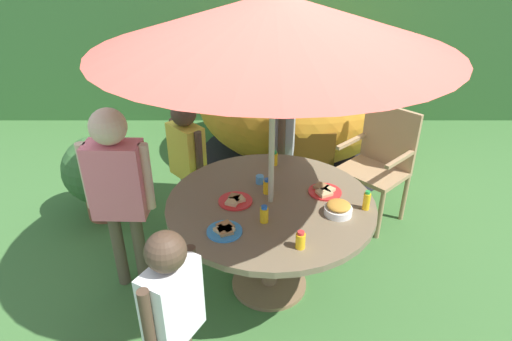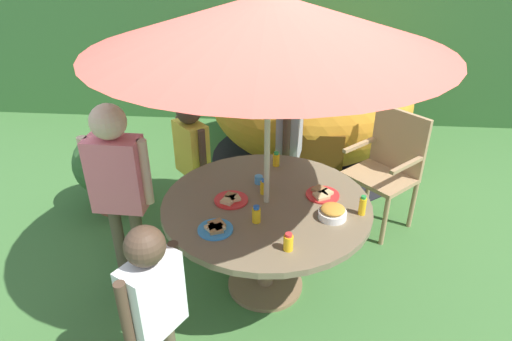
% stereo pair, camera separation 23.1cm
% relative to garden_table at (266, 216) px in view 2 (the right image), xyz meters
% --- Properties ---
extents(ground_plane, '(10.00, 10.00, 0.02)m').
position_rel_garden_table_xyz_m(ground_plane, '(0.00, 0.00, -0.62)').
color(ground_plane, '#3D6B33').
extents(hedge_backdrop, '(9.00, 0.70, 2.16)m').
position_rel_garden_table_xyz_m(hedge_backdrop, '(0.00, 3.50, 0.47)').
color(hedge_backdrop, '#33602D').
rests_on(hedge_backdrop, ground_plane).
extents(garden_table, '(1.37, 1.37, 0.73)m').
position_rel_garden_table_xyz_m(garden_table, '(0.00, 0.00, 0.00)').
color(garden_table, brown).
rests_on(garden_table, ground_plane).
extents(patio_umbrella, '(2.01, 2.01, 2.02)m').
position_rel_garden_table_xyz_m(patio_umbrella, '(0.00, 0.00, 1.25)').
color(patio_umbrella, '#B7AD8C').
rests_on(patio_umbrella, ground_plane).
extents(wooden_chair, '(0.66, 0.67, 1.01)m').
position_rel_garden_table_xyz_m(wooden_chair, '(0.97, 0.93, -0.04)').
color(wooden_chair, tan).
rests_on(wooden_chair, ground_plane).
extents(dome_tent, '(2.21, 2.21, 1.36)m').
position_rel_garden_table_xyz_m(dome_tent, '(0.34, 2.12, 0.06)').
color(dome_tent, orange).
rests_on(dome_tent, ground_plane).
extents(potted_plant, '(0.59, 0.59, 0.77)m').
position_rel_garden_table_xyz_m(potted_plant, '(-1.47, 0.89, -0.17)').
color(potted_plant, brown).
rests_on(potted_plant, ground_plane).
extents(child_in_grey_shirt, '(0.22, 0.43, 1.27)m').
position_rel_garden_table_xyz_m(child_in_grey_shirt, '(0.13, 0.97, 0.20)').
color(child_in_grey_shirt, brown).
rests_on(child_in_grey_shirt, ground_plane).
extents(child_in_yellow_shirt, '(0.33, 0.34, 1.16)m').
position_rel_garden_table_xyz_m(child_in_yellow_shirt, '(-0.65, 0.71, 0.13)').
color(child_in_yellow_shirt, brown).
rests_on(child_in_yellow_shirt, ground_plane).
extents(child_in_pink_shirt, '(0.46, 0.23, 1.36)m').
position_rel_garden_table_xyz_m(child_in_pink_shirt, '(-0.99, 0.03, 0.26)').
color(child_in_pink_shirt, brown).
rests_on(child_in_pink_shirt, ground_plane).
extents(child_in_white_shirt, '(0.29, 0.35, 1.14)m').
position_rel_garden_table_xyz_m(child_in_white_shirt, '(-0.50, -0.89, 0.11)').
color(child_in_white_shirt, brown).
rests_on(child_in_white_shirt, ground_plane).
extents(snack_bowl, '(0.18, 0.18, 0.09)m').
position_rel_garden_table_xyz_m(snack_bowl, '(0.42, -0.15, 0.16)').
color(snack_bowl, white).
rests_on(snack_bowl, garden_table).
extents(plate_near_left, '(0.22, 0.22, 0.03)m').
position_rel_garden_table_xyz_m(plate_near_left, '(-0.23, -0.01, 0.13)').
color(plate_near_left, red).
rests_on(plate_near_left, garden_table).
extents(plate_far_right, '(0.22, 0.22, 0.03)m').
position_rel_garden_table_xyz_m(plate_far_right, '(0.37, 0.10, 0.13)').
color(plate_far_right, red).
rests_on(plate_far_right, garden_table).
extents(plate_center_front, '(0.21, 0.21, 0.03)m').
position_rel_garden_table_xyz_m(plate_center_front, '(-0.28, -0.33, 0.13)').
color(plate_center_front, '#338CD8').
rests_on(plate_center_front, garden_table).
extents(juice_bottle_near_right, '(0.05, 0.05, 0.11)m').
position_rel_garden_table_xyz_m(juice_bottle_near_right, '(-0.02, 0.10, 0.17)').
color(juice_bottle_near_right, yellow).
rests_on(juice_bottle_near_right, garden_table).
extents(juice_bottle_far_left, '(0.06, 0.06, 0.11)m').
position_rel_garden_table_xyz_m(juice_bottle_far_left, '(0.15, -0.48, 0.17)').
color(juice_bottle_far_left, yellow).
rests_on(juice_bottle_far_left, garden_table).
extents(juice_bottle_center_back, '(0.05, 0.05, 0.13)m').
position_rel_garden_table_xyz_m(juice_bottle_center_back, '(0.60, -0.09, 0.18)').
color(juice_bottle_center_back, yellow).
rests_on(juice_bottle_center_back, garden_table).
extents(juice_bottle_mid_left, '(0.05, 0.05, 0.11)m').
position_rel_garden_table_xyz_m(juice_bottle_mid_left, '(-0.05, -0.23, 0.17)').
color(juice_bottle_mid_left, yellow).
rests_on(juice_bottle_mid_left, garden_table).
extents(juice_bottle_mid_right, '(0.05, 0.05, 0.11)m').
position_rel_garden_table_xyz_m(juice_bottle_mid_right, '(0.04, 0.50, 0.17)').
color(juice_bottle_mid_right, yellow).
rests_on(juice_bottle_mid_right, garden_table).
extents(cup_near, '(0.06, 0.06, 0.06)m').
position_rel_garden_table_xyz_m(cup_near, '(-0.07, 0.23, 0.15)').
color(cup_near, '#4C99D8').
rests_on(cup_near, garden_table).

